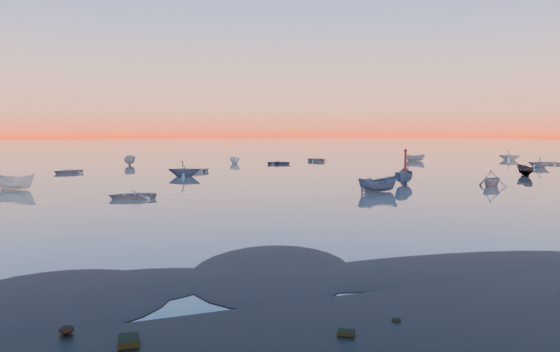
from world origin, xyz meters
TOP-DOWN VIEW (x-y plane):
  - ground at (0.00, 100.00)m, footprint 600.00×600.00m
  - moored_fleet at (0.00, 53.00)m, footprint 124.00×58.00m
  - boat_near_center at (5.47, 24.00)m, footprint 1.82×4.21m
  - boat_near_right at (46.79, 43.75)m, footprint 3.90×2.60m
  - channel_marker at (24.63, 47.10)m, footprint 0.94×0.94m

SIDE VIEW (x-z plane):
  - ground at x=0.00m, z-range 0.00..0.00m
  - moored_fleet at x=0.00m, z-range -0.60..0.60m
  - boat_near_center at x=5.47m, z-range -0.73..0.73m
  - boat_near_right at x=46.79m, z-range -0.63..0.63m
  - channel_marker at x=24.63m, z-range -0.35..2.98m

